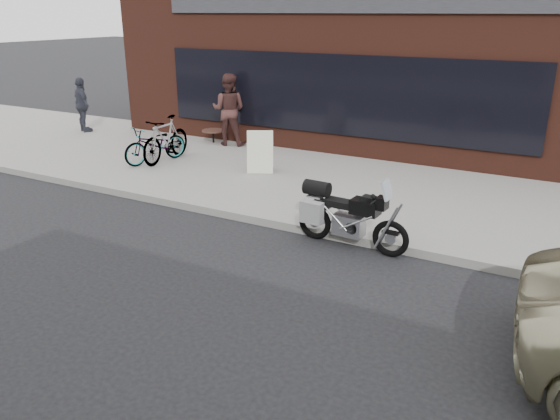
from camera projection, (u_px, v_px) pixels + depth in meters
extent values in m
plane|color=black|center=(176.00, 361.00, 6.15)|extent=(120.00, 120.00, 0.00)
cube|color=gray|center=(380.00, 188.00, 11.89)|extent=(44.00, 6.00, 0.15)
cube|color=#4F2319|center=(395.00, 58.00, 17.81)|extent=(14.00, 10.00, 4.50)
cube|color=black|center=(333.00, 95.00, 13.86)|extent=(10.00, 0.08, 2.00)
cube|color=#292A2F|center=(337.00, 2.00, 13.10)|extent=(10.00, 0.08, 0.50)
torus|color=black|center=(315.00, 222.00, 9.36)|extent=(0.62, 0.14, 0.61)
torus|color=black|center=(390.00, 239.00, 8.67)|extent=(0.62, 0.14, 0.61)
cube|color=#B7B7BC|center=(349.00, 225.00, 9.01)|extent=(0.52, 0.31, 0.35)
cube|color=black|center=(365.00, 207.00, 8.74)|extent=(0.48, 0.32, 0.24)
cube|color=black|center=(340.00, 203.00, 8.98)|extent=(0.52, 0.29, 0.11)
cube|color=black|center=(322.00, 204.00, 9.16)|extent=(0.29, 0.22, 0.13)
cube|color=black|center=(382.00, 203.00, 8.56)|extent=(0.18, 0.23, 0.20)
cube|color=silver|center=(387.00, 190.00, 8.45)|extent=(0.15, 0.28, 0.31)
cylinder|color=black|center=(378.00, 199.00, 8.57)|extent=(0.07, 0.64, 0.03)
cube|color=#B7B7BC|center=(317.00, 195.00, 9.17)|extent=(0.27, 0.29, 0.03)
cube|color=gray|center=(312.00, 212.00, 9.04)|extent=(0.39, 0.19, 0.37)
cylinder|color=black|center=(317.00, 188.00, 9.13)|extent=(0.46, 0.28, 0.26)
cylinder|color=#B7B7BC|center=(333.00, 221.00, 9.33)|extent=(0.51, 0.11, 0.18)
imported|color=gray|center=(156.00, 144.00, 13.48)|extent=(1.06, 1.84, 0.91)
imported|color=gray|center=(166.00, 139.00, 13.56)|extent=(0.65, 1.88, 1.11)
cube|color=silver|center=(260.00, 152.00, 12.60)|extent=(0.67, 0.55, 0.96)
cube|color=silver|center=(260.00, 150.00, 12.84)|extent=(0.67, 0.55, 0.96)
cylinder|color=black|center=(213.00, 137.00, 15.58)|extent=(0.05, 0.05, 0.33)
cylinder|color=#482B21|center=(213.00, 131.00, 15.52)|extent=(0.64, 0.64, 0.04)
imported|color=#492927|center=(229.00, 110.00, 15.07)|extent=(1.12, 0.98, 1.97)
imported|color=#343642|center=(82.00, 105.00, 16.78)|extent=(1.05, 0.76, 1.66)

